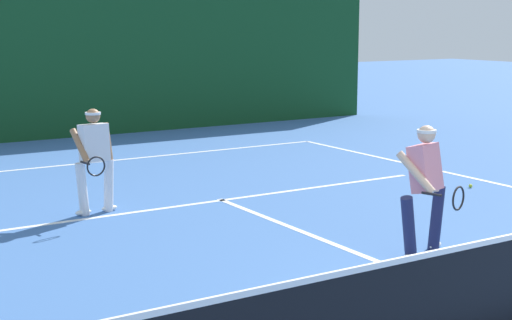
{
  "coord_description": "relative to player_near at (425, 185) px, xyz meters",
  "views": [
    {
      "loc": [
        -6.05,
        -4.51,
        2.89
      ],
      "look_at": [
        -0.49,
        4.45,
        1.0
      ],
      "focal_mm": 54.26,
      "sensor_mm": 36.0,
      "label": 1
    }
  ],
  "objects": [
    {
      "name": "player_near",
      "position": [
        0.0,
        0.0,
        0.0
      ],
      "size": [
        1.0,
        0.93,
        1.65
      ],
      "rotation": [
        0.0,
        0.0,
        3.45
      ],
      "color": "#1E234C",
      "rests_on": "ground_plane"
    },
    {
      "name": "back_fence_windscreen",
      "position": [
        -0.65,
        12.14,
        0.89
      ],
      "size": [
        18.86,
        0.12,
        3.59
      ],
      "primitive_type": "cube",
      "color": "#13411F",
      "rests_on": "ground_plane"
    },
    {
      "name": "court_line_service",
      "position": [
        -0.65,
        3.97,
        -0.9
      ],
      "size": [
        7.97,
        0.1,
        0.01
      ],
      "primitive_type": "cube",
      "color": "white",
      "rests_on": "ground_plane"
    },
    {
      "name": "court_line_baseline_far",
      "position": [
        -0.65,
        8.41,
        -0.9
      ],
      "size": [
        9.77,
        0.1,
        0.01
      ],
      "primitive_type": "cube",
      "color": "white",
      "rests_on": "ground_plane"
    },
    {
      "name": "player_far",
      "position": [
        -2.72,
        4.22,
        -0.02
      ],
      "size": [
        0.71,
        0.88,
        1.61
      ],
      "rotation": [
        0.0,
        0.0,
        3.27
      ],
      "color": "silver",
      "rests_on": "ground_plane"
    },
    {
      "name": "court_line_centre",
      "position": [
        -0.65,
        0.87,
        -0.9
      ],
      "size": [
        0.1,
        6.4,
        0.01
      ],
      "primitive_type": "cube",
      "color": "white",
      "rests_on": "ground_plane"
    },
    {
      "name": "tennis_ball",
      "position": [
        3.56,
        2.51,
        -0.87
      ],
      "size": [
        0.07,
        0.07,
        0.07
      ],
      "primitive_type": "sphere",
      "color": "#D1E033",
      "rests_on": "ground_plane"
    }
  ]
}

